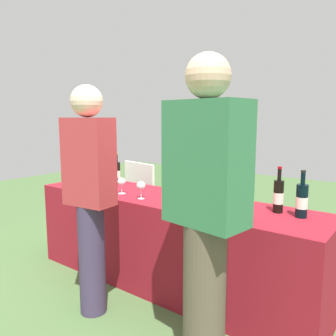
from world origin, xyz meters
The scene contains 20 objects.
ground_plane centered at (0.00, 0.00, 0.00)m, with size 12.00×12.00×0.00m, color #476638.
tasting_table centered at (0.00, 0.00, 0.38)m, with size 2.60×0.64×0.77m, color maroon.
wine_bottle_0 centered at (-1.06, 0.13, 0.89)m, with size 0.07×0.07×0.33m.
wine_bottle_1 centered at (-0.97, 0.12, 0.88)m, with size 0.08×0.08×0.30m.
wine_bottle_2 centered at (-0.78, 0.16, 0.88)m, with size 0.08×0.08×0.31m.
wine_bottle_3 centered at (0.19, 0.15, 0.89)m, with size 0.07×0.07×0.34m.
wine_bottle_4 centered at (0.30, 0.12, 0.88)m, with size 0.07×0.07×0.31m.
wine_bottle_5 centered at (0.41, 0.05, 0.88)m, with size 0.07×0.07×0.31m.
wine_bottle_6 centered at (0.89, 0.11, 0.89)m, with size 0.07×0.07×0.33m.
wine_bottle_7 centered at (1.05, 0.09, 0.89)m, with size 0.08×0.08×0.32m.
wine_glass_0 centered at (-0.96, -0.07, 0.88)m, with size 0.07×0.07×0.15m.
wine_glass_1 centered at (-0.86, -0.11, 0.87)m, with size 0.07×0.07×0.15m.
wine_glass_2 centered at (-0.41, -0.13, 0.87)m, with size 0.07×0.07×0.14m.
wine_glass_3 centered at (-0.15, -0.17, 0.88)m, with size 0.07×0.07×0.15m.
wine_glass_4 centered at (0.65, -0.05, 0.88)m, with size 0.07×0.07×0.15m.
wine_glass_5 centered at (0.79, -0.17, 0.87)m, with size 0.07×0.07×0.14m.
server_pouring centered at (0.17, 0.62, 0.88)m, with size 0.39×0.23×1.61m.
guest_0 centered at (-0.19, -0.67, 0.92)m, with size 0.37×0.23×1.65m.
guest_1 centered at (0.78, -0.69, 0.95)m, with size 0.46×0.30×1.76m.
menu_board centered at (-1.05, 0.79, 0.45)m, with size 0.57×0.03×0.90m, color white.
Camera 1 is at (1.69, -2.21, 1.43)m, focal length 36.48 mm.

